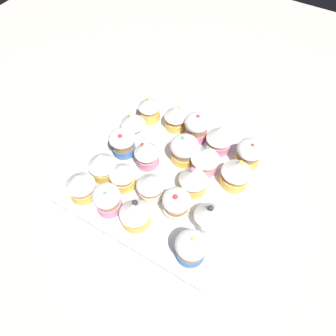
% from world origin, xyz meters
% --- Properties ---
extents(ground_plane, '(1.80, 1.80, 0.03)m').
position_xyz_m(ground_plane, '(0.00, 0.00, -0.01)').
color(ground_plane, beige).
extents(baking_tray, '(0.36, 0.36, 0.01)m').
position_xyz_m(baking_tray, '(0.00, 0.00, 0.01)').
color(baking_tray, silver).
rests_on(baking_tray, ground_plane).
extents(cupcake_0, '(0.05, 0.05, 0.07)m').
position_xyz_m(cupcake_0, '(-0.13, -0.13, 0.05)').
color(cupcake_0, '#EFC651').
rests_on(cupcake_0, baking_tray).
extents(cupcake_1, '(0.06, 0.06, 0.07)m').
position_xyz_m(cupcake_1, '(-0.06, -0.13, 0.05)').
color(cupcake_1, white).
rests_on(cupcake_1, baking_tray).
extents(cupcake_2, '(0.06, 0.06, 0.07)m').
position_xyz_m(cupcake_2, '(-0.01, -0.12, 0.05)').
color(cupcake_2, '#477AC6').
rests_on(cupcake_2, baking_tray).
extents(cupcake_3, '(0.06, 0.06, 0.07)m').
position_xyz_m(cupcake_3, '(0.07, -0.12, 0.05)').
color(cupcake_3, '#EFC651').
rests_on(cupcake_3, baking_tray).
extents(cupcake_4, '(0.06, 0.06, 0.07)m').
position_xyz_m(cupcake_4, '(0.13, -0.13, 0.05)').
color(cupcake_4, '#EFC651').
rests_on(cupcake_4, baking_tray).
extents(cupcake_5, '(0.06, 0.06, 0.07)m').
position_xyz_m(cupcake_5, '(-0.14, -0.06, 0.05)').
color(cupcake_5, '#EFC651').
rests_on(cupcake_5, baking_tray).
extents(cupcake_6, '(0.06, 0.06, 0.08)m').
position_xyz_m(cupcake_6, '(-0.01, -0.06, 0.05)').
color(cupcake_6, pink).
rests_on(cupcake_6, baking_tray).
extents(cupcake_7, '(0.06, 0.06, 0.07)m').
position_xyz_m(cupcake_7, '(0.07, -0.07, 0.05)').
color(cupcake_7, '#EFC651').
rests_on(cupcake_7, baking_tray).
extents(cupcake_8, '(0.06, 0.06, 0.07)m').
position_xyz_m(cupcake_8, '(0.13, -0.06, 0.05)').
color(cupcake_8, pink).
rests_on(cupcake_8, baking_tray).
extents(cupcake_9, '(0.06, 0.06, 0.08)m').
position_xyz_m(cupcake_9, '(-0.13, -0.00, 0.05)').
color(cupcake_9, pink).
rests_on(cupcake_9, baking_tray).
extents(cupcake_10, '(0.06, 0.06, 0.07)m').
position_xyz_m(cupcake_10, '(-0.06, 0.01, 0.05)').
color(cupcake_10, '#EFC651').
rests_on(cupcake_10, baking_tray).
extents(cupcake_11, '(0.06, 0.06, 0.07)m').
position_xyz_m(cupcake_11, '(0.06, -0.01, 0.05)').
color(cupcake_11, white).
rests_on(cupcake_11, baking_tray).
extents(cupcake_12, '(0.06, 0.06, 0.07)m').
position_xyz_m(cupcake_12, '(0.13, -0.00, 0.05)').
color(cupcake_12, '#EFC651').
rests_on(cupcake_12, baking_tray).
extents(cupcake_13, '(0.06, 0.06, 0.07)m').
position_xyz_m(cupcake_13, '(-0.13, 0.06, 0.05)').
color(cupcake_13, pink).
rests_on(cupcake_13, baking_tray).
extents(cupcake_14, '(0.06, 0.06, 0.07)m').
position_xyz_m(cupcake_14, '(-0.06, 0.06, 0.05)').
color(cupcake_14, pink).
rests_on(cupcake_14, baking_tray).
extents(cupcake_15, '(0.06, 0.06, 0.07)m').
position_xyz_m(cupcake_15, '(-0.00, 0.06, 0.05)').
color(cupcake_15, '#EFC651').
rests_on(cupcake_15, baking_tray).
extents(cupcake_16, '(0.06, 0.06, 0.07)m').
position_xyz_m(cupcake_16, '(0.07, 0.06, 0.04)').
color(cupcake_16, white).
rests_on(cupcake_16, baking_tray).
extents(cupcake_17, '(0.06, 0.06, 0.07)m').
position_xyz_m(cupcake_17, '(-0.12, 0.14, 0.05)').
color(cupcake_17, '#EFC651').
rests_on(cupcake_17, baking_tray).
extents(cupcake_18, '(0.06, 0.06, 0.07)m').
position_xyz_m(cupcake_18, '(-0.06, 0.13, 0.05)').
color(cupcake_18, '#EFC651').
rests_on(cupcake_18, baking_tray).
extents(cupcake_19, '(0.06, 0.06, 0.07)m').
position_xyz_m(cupcake_19, '(0.06, 0.13, 0.05)').
color(cupcake_19, white).
rests_on(cupcake_19, baking_tray).
extents(cupcake_20, '(0.06, 0.06, 0.07)m').
position_xyz_m(cupcake_20, '(0.13, 0.13, 0.05)').
color(cupcake_20, '#477AC6').
rests_on(cupcake_20, baking_tray).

